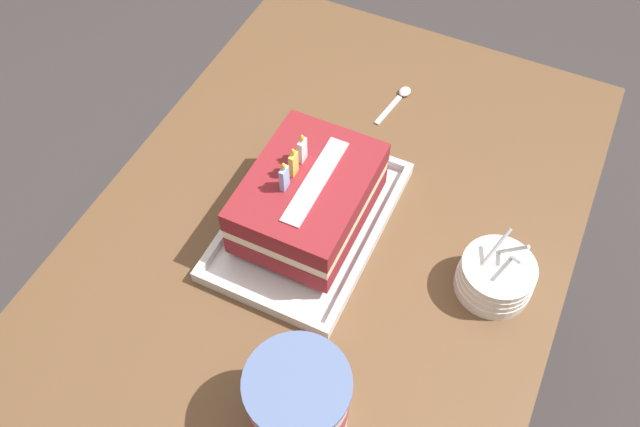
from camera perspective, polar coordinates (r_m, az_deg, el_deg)
ground_plane at (r=1.73m, az=0.63°, el=-14.63°), size 8.00×8.00×0.00m
dining_table at (r=1.18m, az=0.90°, el=-3.92°), size 1.07×0.77×0.73m
foil_tray at (r=1.08m, az=-0.97°, el=-0.70°), size 0.35×0.23×0.02m
birthday_cake at (r=1.03m, az=-1.03°, el=1.42°), size 0.24×0.18×0.15m
bowl_stack at (r=1.03m, az=15.15°, el=-5.20°), size 0.12×0.12×0.11m
ice_cream_tub at (r=0.88m, az=-1.91°, el=-15.96°), size 0.14×0.14×0.12m
serving_spoon_near_tray at (r=1.28m, az=6.95°, el=10.12°), size 0.11×0.03×0.01m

